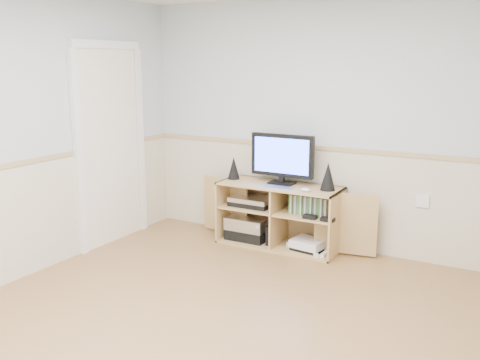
{
  "coord_description": "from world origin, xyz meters",
  "views": [
    {
      "loc": [
        1.87,
        -2.83,
        1.87
      ],
      "look_at": [
        -0.38,
        1.2,
        0.85
      ],
      "focal_mm": 40.0,
      "sensor_mm": 36.0,
      "label": 1
    }
  ],
  "objects_px": {
    "monitor": "(282,157)",
    "keyboard": "(276,187)",
    "game_consoles": "(308,245)",
    "media_cabinet": "(282,214)"
  },
  "relations": [
    {
      "from": "media_cabinet",
      "to": "keyboard",
      "type": "relative_size",
      "value": 5.99
    },
    {
      "from": "keyboard",
      "to": "game_consoles",
      "type": "height_order",
      "value": "keyboard"
    },
    {
      "from": "keyboard",
      "to": "game_consoles",
      "type": "bearing_deg",
      "value": 24.97
    },
    {
      "from": "monitor",
      "to": "media_cabinet",
      "type": "bearing_deg",
      "value": 90.0
    },
    {
      "from": "game_consoles",
      "to": "media_cabinet",
      "type": "bearing_deg",
      "value": 168.1
    },
    {
      "from": "media_cabinet",
      "to": "monitor",
      "type": "bearing_deg",
      "value": -90.0
    },
    {
      "from": "monitor",
      "to": "keyboard",
      "type": "xyz_separation_m",
      "value": [
        0.03,
        -0.19,
        -0.27
      ]
    },
    {
      "from": "keyboard",
      "to": "monitor",
      "type": "bearing_deg",
      "value": 99.92
    },
    {
      "from": "game_consoles",
      "to": "keyboard",
      "type": "bearing_deg",
      "value": -156.92
    },
    {
      "from": "monitor",
      "to": "keyboard",
      "type": "height_order",
      "value": "monitor"
    }
  ]
}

